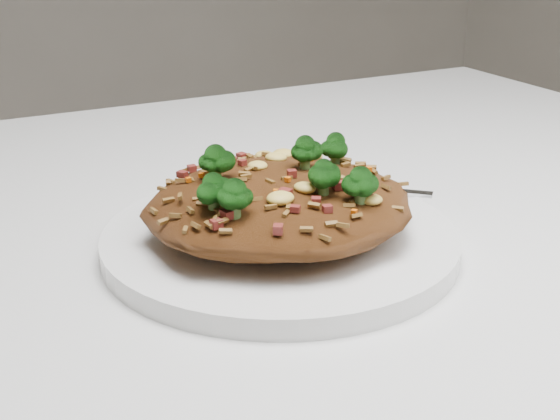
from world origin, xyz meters
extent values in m
cube|color=silver|center=(0.00, 0.00, 0.73)|extent=(1.20, 0.80, 0.04)
cylinder|color=brown|center=(0.54, 0.34, 0.35)|extent=(0.06, 0.06, 0.71)
cylinder|color=white|center=(0.08, -0.03, 0.76)|extent=(0.24, 0.24, 0.01)
ellipsoid|color=brown|center=(0.08, -0.03, 0.78)|extent=(0.18, 0.16, 0.04)
ellipsoid|color=#0B3D08|center=(0.10, -0.07, 0.81)|extent=(0.02, 0.02, 0.02)
ellipsoid|color=#0B3D08|center=(0.05, -0.01, 0.81)|extent=(0.02, 0.02, 0.02)
ellipsoid|color=#0B3D08|center=(0.11, -0.02, 0.81)|extent=(0.02, 0.02, 0.02)
ellipsoid|color=#0B3D08|center=(0.14, -0.02, 0.81)|extent=(0.02, 0.02, 0.02)
ellipsoid|color=#0B3D08|center=(0.03, -0.05, 0.81)|extent=(0.02, 0.02, 0.02)
ellipsoid|color=#0B3D08|center=(0.11, -0.08, 0.81)|extent=(0.02, 0.02, 0.02)
ellipsoid|color=#0B3D08|center=(0.03, -0.07, 0.81)|extent=(0.02, 0.02, 0.02)
cube|color=silver|center=(0.19, -0.01, 0.77)|extent=(0.08, 0.07, 0.00)
cube|color=silver|center=(0.12, 0.06, 0.77)|extent=(0.04, 0.04, 0.00)
camera|label=1|loc=(-0.14, -0.46, 0.97)|focal=50.00mm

